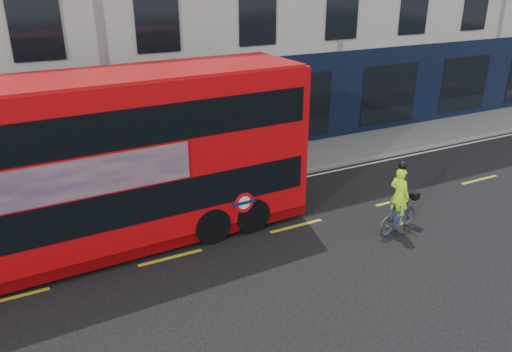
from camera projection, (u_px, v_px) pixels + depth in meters
ground at (190, 287)px, 12.33m from camera, size 120.00×120.00×0.00m
pavement at (126, 189)px, 17.65m from camera, size 60.00×3.00×0.12m
kerb at (137, 206)px, 16.41m from camera, size 60.00×0.12×0.13m
road_edge_line at (140, 211)px, 16.19m from camera, size 58.00×0.10×0.01m
lane_dashes at (171, 258)px, 13.56m from camera, size 58.00×0.12×0.01m
bus at (94, 165)px, 13.15m from camera, size 12.09×3.21×4.83m
cyclist at (399, 209)px, 14.66m from camera, size 1.77×0.84×2.25m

